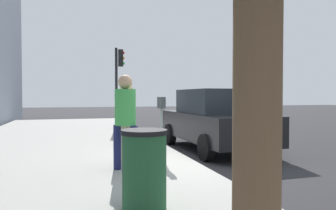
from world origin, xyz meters
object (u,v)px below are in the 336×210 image
Objects in this scene: pedestrian_bystander at (125,114)px; traffic_signal at (119,74)px; parking_meter at (161,114)px; parked_sedan_near at (214,120)px; pedestrian_at_meter at (127,116)px; trash_bin at (144,169)px.

traffic_signal reaches higher than pedestrian_bystander.
pedestrian_bystander is (-0.97, 0.97, 0.08)m from parking_meter.
parked_sedan_near is at bearing -3.28° from pedestrian_bystander.
pedestrian_at_meter is 0.94× the size of pedestrian_bystander.
traffic_signal is 3.56× the size of trash_bin.
trash_bin is (-3.15, 1.05, -0.51)m from parking_meter.
parking_meter is at bearing 127.80° from parked_sedan_near.
pedestrian_at_meter reaches higher than parking_meter.
trash_bin is at bearing -135.76° from pedestrian_bystander.
parking_meter is 7.76m from traffic_signal.
parked_sedan_near is at bearing -161.69° from traffic_signal.
parking_meter is 1.37m from pedestrian_bystander.
traffic_signal reaches higher than pedestrian_at_meter.
traffic_signal is at bearing -5.46° from trash_bin.
pedestrian_at_meter reaches higher than parked_sedan_near.
parking_meter is at bearing -18.35° from trash_bin.
traffic_signal is at bearing 76.68° from pedestrian_at_meter.
parked_sedan_near is 4.41× the size of trash_bin.
parking_meter reaches higher than trash_bin.
parked_sedan_near is (1.91, -2.85, -0.26)m from pedestrian_at_meter.
pedestrian_bystander is 0.51× the size of traffic_signal.
parking_meter is at bearing 1.52° from pedestrian_bystander.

